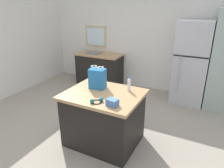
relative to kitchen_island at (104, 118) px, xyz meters
The scene contains 9 objects.
ground 0.49m from the kitchen_island, behind, with size 6.86×6.86×0.00m, color #9E9384.
back_wall 2.85m from the kitchen_island, 94.90° to the left, with size 5.71×0.13×2.66m.
kitchen_island is the anchor object (origin of this frame).
refrigerator 2.52m from the kitchen_island, 66.10° to the left, with size 0.71×0.75×1.87m.
sink_counter 2.71m from the kitchen_island, 121.79° to the left, with size 1.26×0.66×1.07m.
shopping_bag 0.65m from the kitchen_island, 141.81° to the left, with size 0.27×0.20×0.37m.
small_box 0.66m from the kitchen_island, 44.03° to the right, with size 0.15×0.11×0.10m, color #4775B7.
bottle 0.69m from the kitchen_island, 41.62° to the left, with size 0.05×0.05×0.24m.
ear_defenders 0.56m from the kitchen_island, 76.83° to the right, with size 0.21×0.21×0.06m.
Camera 1 is at (1.66, -2.55, 2.19)m, focal length 33.08 mm.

